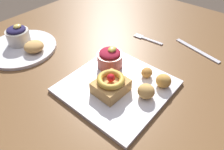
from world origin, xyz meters
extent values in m
cube|color=brown|center=(0.00, 0.00, 0.71)|extent=(1.54, 1.11, 0.04)
cylinder|color=brown|center=(0.68, 0.47, 0.34)|extent=(0.07, 0.07, 0.69)
cube|color=white|center=(0.02, -0.13, 0.74)|extent=(0.29, 0.29, 0.01)
cube|color=tan|center=(-0.02, -0.13, 0.76)|extent=(0.10, 0.08, 0.04)
torus|color=gold|center=(-0.02, -0.13, 0.79)|extent=(0.08, 0.08, 0.02)
sphere|color=red|center=(-0.02, -0.13, 0.79)|extent=(0.02, 0.02, 0.02)
cylinder|color=#B24C3D|center=(0.08, -0.05, 0.77)|extent=(0.08, 0.08, 0.05)
ellipsoid|color=#A31E33|center=(0.08, -0.05, 0.79)|extent=(0.07, 0.07, 0.02)
ellipsoid|color=#E5CC56|center=(0.08, -0.06, 0.80)|extent=(0.03, 0.03, 0.01)
ellipsoid|color=gold|center=(0.10, -0.24, 0.76)|extent=(0.04, 0.05, 0.04)
ellipsoid|color=#BC7F38|center=(0.11, -0.18, 0.76)|extent=(0.04, 0.03, 0.03)
ellipsoid|color=tan|center=(0.03, -0.22, 0.76)|extent=(0.05, 0.05, 0.04)
cylinder|color=white|center=(-0.06, 0.28, 0.74)|extent=(0.26, 0.26, 0.01)
cylinder|color=silver|center=(-0.04, 0.30, 0.77)|extent=(0.08, 0.08, 0.05)
ellipsoid|color=#28234C|center=(-0.04, 0.30, 0.80)|extent=(0.07, 0.07, 0.02)
ellipsoid|color=#EAD666|center=(-0.04, 0.30, 0.81)|extent=(0.03, 0.03, 0.01)
ellipsoid|color=tan|center=(-0.04, 0.21, 0.76)|extent=(0.07, 0.07, 0.04)
cube|color=silver|center=(0.31, -0.07, 0.73)|extent=(0.02, 0.09, 0.00)
cube|color=silver|center=(0.31, -0.01, 0.73)|extent=(0.03, 0.04, 0.00)
cube|color=silver|center=(0.37, -0.24, 0.73)|extent=(0.06, 0.19, 0.00)
camera|label=1|loc=(-0.34, -0.41, 1.18)|focal=33.19mm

